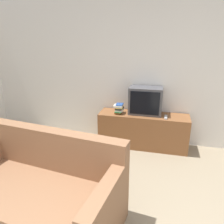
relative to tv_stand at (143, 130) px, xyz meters
The scene contains 6 objects.
wall_back 1.03m from the tv_stand, 114.21° to the left, with size 9.00×0.06×2.60m.
tv_stand is the anchor object (origin of this frame).
television 0.56m from the tv_stand, 72.73° to the left, with size 0.58×0.34×0.49m.
couch 2.22m from the tv_stand, 114.19° to the right, with size 1.89×1.16×0.96m.
book_stack 0.60m from the tv_stand, behind, with size 0.17×0.21×0.17m.
remote_on_stand 0.52m from the tv_stand, 11.95° to the right, with size 0.05×0.19×0.02m.
Camera 1 is at (0.44, -0.96, 1.97)m, focal length 35.00 mm.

